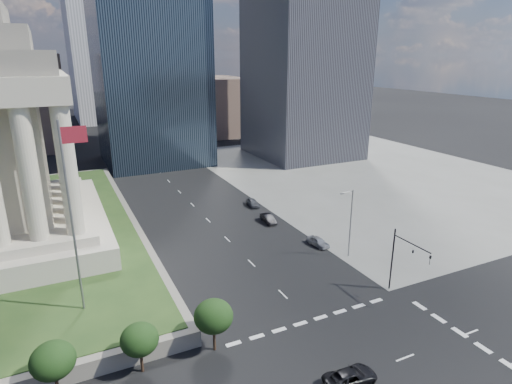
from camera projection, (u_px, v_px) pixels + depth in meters
ground at (145, 158)px, 120.32m from camera, size 500.00×500.00×0.00m
sidewalk_ne at (368, 173)px, 104.89m from camera, size 68.00×90.00×0.03m
flagpole at (72, 209)px, 42.07m from camera, size 2.52×0.24×20.00m
midrise_glass at (148, 45)px, 107.69m from camera, size 26.00×26.00×60.00m
building_filler_ne at (214, 106)px, 156.20m from camera, size 20.00×30.00×20.00m
building_filler_nw at (21, 102)px, 129.47m from camera, size 24.00×30.00×28.00m
traffic_signal_ne at (404, 256)px, 49.75m from camera, size 0.30×5.74×8.00m
street_lamp_north at (350, 220)px, 59.67m from camera, size 2.13×0.22×10.00m
pickup_truck at (350, 377)px, 37.41m from camera, size 2.45×5.00×1.37m
parked_sedan_near at (318, 242)px, 64.54m from camera, size 4.18×2.08×1.37m
parked_sedan_mid at (268, 219)px, 73.54m from camera, size 1.74×4.36×1.41m
parked_sedan_far at (253, 203)px, 81.55m from camera, size 2.15×4.34×1.42m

